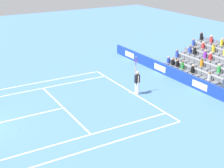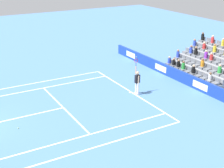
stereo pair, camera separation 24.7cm
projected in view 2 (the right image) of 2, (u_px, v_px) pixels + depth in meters
name	position (u px, v px, depth m)	size (l,w,h in m)	color
line_baseline	(131.00, 92.00, 24.66)	(10.97, 0.10, 0.01)	white
line_service	(63.00, 108.00, 22.13)	(8.23, 0.10, 0.01)	white
line_centre_service	(16.00, 118.00, 20.65)	(0.10, 6.40, 0.01)	white
line_singles_sideline_left	(38.00, 89.00, 25.25)	(0.10, 11.89, 0.01)	white
line_singles_sideline_right	(83.00, 136.00, 18.59)	(0.10, 11.89, 0.01)	white
line_doubles_sideline_left	(33.00, 83.00, 26.36)	(0.10, 11.89, 0.01)	white
line_doubles_sideline_right	(94.00, 148.00, 17.48)	(0.10, 11.89, 0.01)	white
line_centre_mark	(130.00, 92.00, 24.61)	(0.10, 0.20, 0.01)	white
sponsor_barrier	(180.00, 76.00, 26.65)	(19.37, 0.22, 0.92)	#193899
tennis_player	(137.00, 82.00, 23.99)	(0.53, 0.37, 2.85)	white
stadium_stand	(212.00, 65.00, 28.17)	(6.20, 4.75, 3.03)	gray
loose_tennis_ball	(18.00, 128.00, 19.43)	(0.07, 0.07, 0.07)	#D1E533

